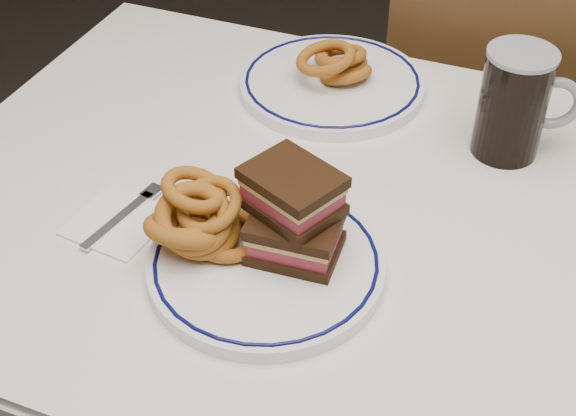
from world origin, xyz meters
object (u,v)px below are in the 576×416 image
at_px(chair_far, 500,101).
at_px(far_plate, 332,83).
at_px(main_plate, 266,264).
at_px(reuben_sandwich, 294,214).
at_px(beer_mug, 515,103).

bearing_deg(chair_far, far_plate, -120.91).
bearing_deg(chair_far, main_plate, -101.92).
relative_size(reuben_sandwich, far_plate, 0.45).
distance_m(chair_far, reuben_sandwich, 0.86).
height_order(reuben_sandwich, beer_mug, beer_mug).
xyz_separation_m(chair_far, far_plate, (-0.24, -0.40, 0.22)).
relative_size(chair_far, reuben_sandwich, 7.43).
xyz_separation_m(main_plate, beer_mug, (0.23, 0.36, 0.07)).
bearing_deg(chair_far, reuben_sandwich, -100.72).
height_order(chair_far, main_plate, chair_far).
bearing_deg(main_plate, reuben_sandwich, 52.98).
bearing_deg(beer_mug, main_plate, -122.45).
height_order(beer_mug, far_plate, beer_mug).
height_order(main_plate, beer_mug, beer_mug).
xyz_separation_m(beer_mug, far_plate, (-0.30, 0.06, -0.07)).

